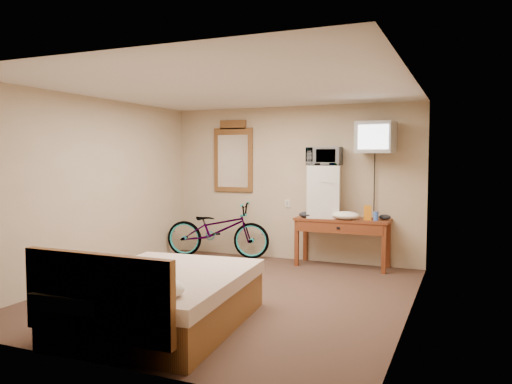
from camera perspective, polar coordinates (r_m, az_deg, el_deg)
room at (r=6.05m, az=-2.90°, el=-0.06°), size 4.60×4.64×2.50m
desk at (r=7.70m, az=9.79°, el=-3.84°), size 1.42×0.55×0.75m
mini_fridge at (r=7.77m, az=7.78°, el=0.07°), size 0.57×0.55×0.80m
microwave at (r=7.75m, az=7.82°, el=4.07°), size 0.54×0.38×0.29m
snack_bag at (r=7.55m, az=12.64°, el=-2.33°), size 0.12×0.08×0.22m
blue_cup at (r=7.53m, az=13.55°, el=-2.69°), size 0.07×0.07×0.13m
cloth_cream at (r=7.54m, az=10.23°, el=-2.65°), size 0.40×0.31×0.12m
cloth_dark_a at (r=7.69m, az=5.87°, el=-2.59°), size 0.26×0.19×0.10m
cloth_dark_b at (r=7.64m, az=14.52°, el=-2.80°), size 0.17×0.14×0.08m
crt_television at (r=7.56m, az=13.54°, el=6.07°), size 0.56×0.62×0.46m
wall_mirror at (r=8.54m, az=-2.62°, el=4.00°), size 0.72×0.04×1.21m
bicycle at (r=8.40m, az=-4.41°, el=-4.32°), size 1.85×0.96×0.93m
bed at (r=5.09m, az=-11.03°, el=-11.83°), size 1.69×2.13×0.90m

